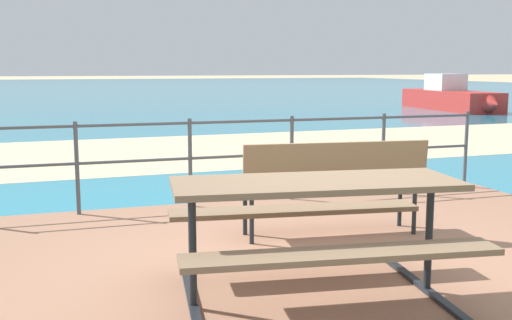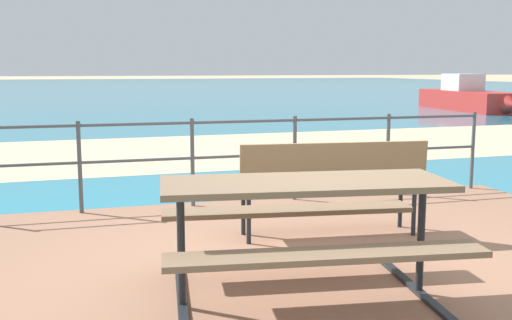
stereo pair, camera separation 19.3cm
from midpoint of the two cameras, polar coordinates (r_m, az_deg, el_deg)
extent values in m
plane|color=tan|center=(4.69, 6.38, -10.89)|extent=(240.00, 240.00, 0.00)
cube|color=#996B51|center=(4.68, 6.39, -10.55)|extent=(6.40, 5.20, 0.06)
cube|color=teal|center=(44.08, -15.79, 6.24)|extent=(90.00, 90.00, 0.01)
cube|color=beige|center=(11.59, -8.76, 0.78)|extent=(54.13, 6.67, 0.01)
cube|color=#7A6047|center=(3.88, 4.20, -2.19)|extent=(1.89, 0.89, 0.04)
cube|color=#7A6047|center=(3.45, 6.48, -8.76)|extent=(1.83, 0.49, 0.04)
cube|color=#7A6047|center=(4.46, 2.37, -4.69)|extent=(1.83, 0.49, 0.04)
cylinder|color=#1E2328|center=(3.86, -7.38, -8.25)|extent=(0.06, 0.06, 0.78)
cube|color=#1E2328|center=(3.98, -7.28, -13.39)|extent=(0.24, 1.35, 0.03)
cylinder|color=#1E2328|center=(4.24, 14.57, -6.91)|extent=(0.06, 0.06, 0.78)
cube|color=#1E2328|center=(4.35, 14.39, -11.65)|extent=(0.24, 1.35, 0.03)
cube|color=#8C704C|center=(5.52, 5.95, -2.27)|extent=(1.70, 0.58, 0.04)
cube|color=#8C704C|center=(5.32, 6.58, -0.38)|extent=(1.66, 0.24, 0.39)
cylinder|color=#1E2328|center=(5.98, 12.38, -3.86)|extent=(0.04, 0.04, 0.46)
cylinder|color=#1E2328|center=(5.71, 13.62, -4.48)|extent=(0.04, 0.04, 0.46)
cylinder|color=#1E2328|center=(5.54, -2.03, -4.66)|extent=(0.04, 0.04, 0.46)
cylinder|color=#1E2328|center=(5.25, -1.46, -5.39)|extent=(0.04, 0.04, 0.46)
cylinder|color=#4C5156|center=(6.55, -17.17, -0.75)|extent=(0.04, 0.04, 0.96)
cylinder|color=#4C5156|center=(6.67, -6.99, -0.26)|extent=(0.04, 0.04, 0.96)
cylinder|color=#4C5156|center=(6.99, 2.55, 0.20)|extent=(0.04, 0.04, 0.96)
cylinder|color=#4C5156|center=(7.48, 11.04, 0.61)|extent=(0.04, 0.04, 0.96)
cylinder|color=#4C5156|center=(8.12, 18.34, 0.95)|extent=(0.04, 0.04, 0.96)
cylinder|color=#4C5156|center=(6.75, -2.13, 3.61)|extent=(5.90, 0.03, 0.03)
cylinder|color=#4C5156|center=(6.80, -2.11, 0.38)|extent=(5.90, 0.03, 0.03)
cube|color=red|center=(24.10, 17.42, 5.35)|extent=(1.91, 5.12, 0.71)
cube|color=silver|center=(24.40, 17.04, 6.97)|extent=(1.18, 1.45, 0.63)
cone|color=red|center=(21.76, 21.04, 4.87)|extent=(0.68, 0.56, 0.64)
camera|label=1|loc=(0.10, -90.93, -0.14)|focal=42.88mm
camera|label=2|loc=(0.10, 89.07, 0.14)|focal=42.88mm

